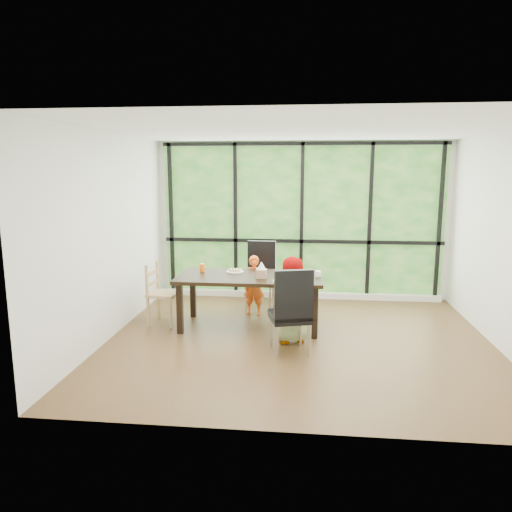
% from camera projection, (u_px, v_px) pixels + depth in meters
% --- Properties ---
extents(ground, '(5.00, 5.00, 0.00)m').
position_uv_depth(ground, '(298.00, 340.00, 6.26)').
color(ground, black).
rests_on(ground, ground).
extents(back_wall, '(5.00, 0.00, 5.00)m').
position_uv_depth(back_wall, '(302.00, 221.00, 8.22)').
color(back_wall, silver).
rests_on(back_wall, ground).
extents(foliage_backdrop, '(4.80, 0.02, 2.65)m').
position_uv_depth(foliage_backdrop, '(302.00, 221.00, 8.20)').
color(foliage_backdrop, '#184B14').
rests_on(foliage_backdrop, back_wall).
extents(window_mullions, '(4.80, 0.06, 2.65)m').
position_uv_depth(window_mullions, '(302.00, 221.00, 8.17)').
color(window_mullions, black).
rests_on(window_mullions, back_wall).
extents(window_sill, '(4.80, 0.12, 0.10)m').
position_uv_depth(window_sill, '(300.00, 295.00, 8.36)').
color(window_sill, silver).
rests_on(window_sill, ground).
extents(dining_table, '(2.09, 1.10, 0.75)m').
position_uv_depth(dining_table, '(250.00, 301.00, 6.76)').
color(dining_table, black).
rests_on(dining_table, ground).
extents(chair_window_leather, '(0.48, 0.48, 1.08)m').
position_uv_depth(chair_window_leather, '(260.00, 276.00, 7.63)').
color(chair_window_leather, black).
rests_on(chair_window_leather, ground).
extents(chair_interior_leather, '(0.56, 0.56, 1.08)m').
position_uv_depth(chair_interior_leather, '(290.00, 310.00, 5.75)').
color(chair_interior_leather, black).
rests_on(chair_interior_leather, ground).
extents(chair_end_beech, '(0.45, 0.47, 0.90)m').
position_uv_depth(chair_end_beech, '(164.00, 294.00, 6.87)').
color(chair_end_beech, '#A78053').
rests_on(chair_end_beech, ground).
extents(child_toddler, '(0.37, 0.27, 0.93)m').
position_uv_depth(child_toddler, '(254.00, 285.00, 7.31)').
color(child_toddler, orange).
rests_on(child_toddler, ground).
extents(child_older, '(0.63, 0.50, 1.13)m').
position_uv_depth(child_older, '(291.00, 300.00, 6.13)').
color(child_older, gray).
rests_on(child_older, ground).
extents(placemat, '(0.47, 0.34, 0.01)m').
position_uv_depth(placemat, '(291.00, 280.00, 6.42)').
color(placemat, tan).
rests_on(placemat, dining_table).
extents(plate_far, '(0.25, 0.25, 0.02)m').
position_uv_depth(plate_far, '(235.00, 272.00, 6.91)').
color(plate_far, white).
rests_on(plate_far, dining_table).
extents(plate_near, '(0.21, 0.21, 0.01)m').
position_uv_depth(plate_near, '(289.00, 279.00, 6.44)').
color(plate_near, white).
rests_on(plate_near, dining_table).
extents(orange_cup, '(0.07, 0.07, 0.12)m').
position_uv_depth(orange_cup, '(202.00, 268.00, 6.93)').
color(orange_cup, orange).
rests_on(orange_cup, dining_table).
extents(green_cup, '(0.08, 0.08, 0.13)m').
position_uv_depth(green_cup, '(310.00, 277.00, 6.31)').
color(green_cup, '#5ED541').
rests_on(green_cup, dining_table).
extents(white_mug, '(0.08, 0.08, 0.08)m').
position_uv_depth(white_mug, '(318.00, 274.00, 6.62)').
color(white_mug, white).
rests_on(white_mug, dining_table).
extents(tissue_box, '(0.14, 0.14, 0.12)m').
position_uv_depth(tissue_box, '(261.00, 274.00, 6.53)').
color(tissue_box, tan).
rests_on(tissue_box, dining_table).
extents(crepe_rolls_far, '(0.20, 0.12, 0.04)m').
position_uv_depth(crepe_rolls_far, '(235.00, 270.00, 6.91)').
color(crepe_rolls_far, tan).
rests_on(crepe_rolls_far, plate_far).
extents(crepe_rolls_near, '(0.15, 0.12, 0.04)m').
position_uv_depth(crepe_rolls_near, '(289.00, 277.00, 6.44)').
color(crepe_rolls_near, tan).
rests_on(crepe_rolls_near, plate_near).
extents(straw_white, '(0.01, 0.04, 0.20)m').
position_uv_depth(straw_white, '(202.00, 261.00, 6.92)').
color(straw_white, white).
rests_on(straw_white, orange_cup).
extents(straw_pink, '(0.01, 0.04, 0.20)m').
position_uv_depth(straw_pink, '(310.00, 269.00, 6.29)').
color(straw_pink, pink).
rests_on(straw_pink, green_cup).
extents(tissue, '(0.12, 0.12, 0.11)m').
position_uv_depth(tissue, '(261.00, 265.00, 6.51)').
color(tissue, white).
rests_on(tissue, tissue_box).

